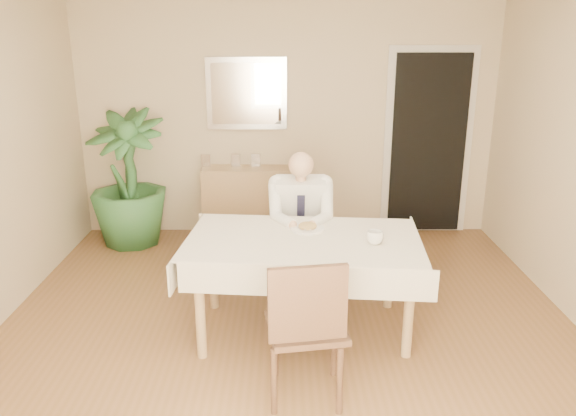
{
  "coord_description": "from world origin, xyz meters",
  "views": [
    {
      "loc": [
        -0.03,
        -3.59,
        2.21
      ],
      "look_at": [
        0.0,
        0.35,
        0.95
      ],
      "focal_mm": 35.0,
      "sensor_mm": 36.0,
      "label": 1
    }
  ],
  "objects_px": {
    "dining_table": "(303,249)",
    "seated_man": "(301,220)",
    "potted_palm": "(128,179)",
    "sideboard": "(248,202)",
    "chair_far": "(300,234)",
    "chair_near": "(307,323)",
    "coffee_mug": "(375,237)"
  },
  "relations": [
    {
      "from": "sideboard",
      "to": "potted_palm",
      "type": "relative_size",
      "value": 0.68
    },
    {
      "from": "dining_table",
      "to": "chair_far",
      "type": "xyz_separation_m",
      "value": [
        0.0,
        0.87,
        -0.2
      ]
    },
    {
      "from": "chair_near",
      "to": "seated_man",
      "type": "xyz_separation_m",
      "value": [
        0.01,
        1.47,
        0.14
      ]
    },
    {
      "from": "chair_far",
      "to": "sideboard",
      "type": "height_order",
      "value": "chair_far"
    },
    {
      "from": "dining_table",
      "to": "seated_man",
      "type": "xyz_separation_m",
      "value": [
        -0.0,
        0.59,
        0.02
      ]
    },
    {
      "from": "chair_far",
      "to": "chair_near",
      "type": "relative_size",
      "value": 0.86
    },
    {
      "from": "chair_near",
      "to": "seated_man",
      "type": "height_order",
      "value": "seated_man"
    },
    {
      "from": "chair_far",
      "to": "potted_palm",
      "type": "distance_m",
      "value": 2.05
    },
    {
      "from": "dining_table",
      "to": "sideboard",
      "type": "relative_size",
      "value": 1.86
    },
    {
      "from": "dining_table",
      "to": "chair_far",
      "type": "height_order",
      "value": "chair_far"
    },
    {
      "from": "coffee_mug",
      "to": "potted_palm",
      "type": "bearing_deg",
      "value": 139.13
    },
    {
      "from": "chair_near",
      "to": "sideboard",
      "type": "relative_size",
      "value": 0.99
    },
    {
      "from": "dining_table",
      "to": "sideboard",
      "type": "xyz_separation_m",
      "value": [
        -0.54,
        2.08,
        -0.28
      ]
    },
    {
      "from": "chair_near",
      "to": "coffee_mug",
      "type": "bearing_deg",
      "value": 47.15
    },
    {
      "from": "seated_man",
      "to": "potted_palm",
      "type": "height_order",
      "value": "potted_palm"
    },
    {
      "from": "chair_near",
      "to": "seated_man",
      "type": "relative_size",
      "value": 0.77
    },
    {
      "from": "chair_far",
      "to": "seated_man",
      "type": "distance_m",
      "value": 0.36
    },
    {
      "from": "seated_man",
      "to": "potted_palm",
      "type": "relative_size",
      "value": 0.87
    },
    {
      "from": "dining_table",
      "to": "seated_man",
      "type": "relative_size",
      "value": 1.45
    },
    {
      "from": "chair_far",
      "to": "potted_palm",
      "type": "height_order",
      "value": "potted_palm"
    },
    {
      "from": "chair_near",
      "to": "sideboard",
      "type": "xyz_separation_m",
      "value": [
        -0.53,
        2.95,
        -0.16
      ]
    },
    {
      "from": "chair_far",
      "to": "seated_man",
      "type": "bearing_deg",
      "value": -86.32
    },
    {
      "from": "chair_far",
      "to": "chair_near",
      "type": "height_order",
      "value": "chair_near"
    },
    {
      "from": "chair_near",
      "to": "seated_man",
      "type": "distance_m",
      "value": 1.48
    },
    {
      "from": "seated_man",
      "to": "sideboard",
      "type": "distance_m",
      "value": 1.61
    },
    {
      "from": "dining_table",
      "to": "potted_palm",
      "type": "distance_m",
      "value": 2.57
    },
    {
      "from": "dining_table",
      "to": "seated_man",
      "type": "distance_m",
      "value": 0.59
    },
    {
      "from": "chair_far",
      "to": "potted_palm",
      "type": "relative_size",
      "value": 0.58
    },
    {
      "from": "chair_far",
      "to": "chair_near",
      "type": "distance_m",
      "value": 1.75
    },
    {
      "from": "chair_far",
      "to": "coffee_mug",
      "type": "relative_size",
      "value": 6.97
    },
    {
      "from": "dining_table",
      "to": "chair_near",
      "type": "bearing_deg",
      "value": -85.37
    },
    {
      "from": "potted_palm",
      "to": "chair_far",
      "type": "bearing_deg",
      "value": -29.05
    }
  ]
}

